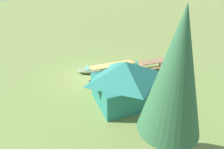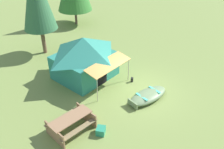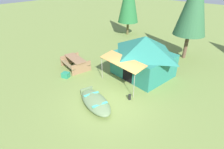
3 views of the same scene
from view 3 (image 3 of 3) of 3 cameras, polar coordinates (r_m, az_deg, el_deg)
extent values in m
plane|color=olive|center=(9.64, -0.34, -8.61)|extent=(80.00, 80.00, 0.00)
ellipsoid|color=#647D53|center=(9.35, -5.18, -8.52)|extent=(2.72, 1.84, 0.42)
ellipsoid|color=#232B1D|center=(9.33, -5.19, -8.36)|extent=(2.49, 1.66, 0.15)
cube|color=#42B698|center=(8.88, -3.82, -9.39)|extent=(0.40, 0.83, 0.04)
cube|color=#42B698|center=(9.62, -6.52, -6.11)|extent=(0.40, 0.83, 0.04)
cube|color=#647D53|center=(10.20, -7.99, -4.94)|extent=(0.30, 0.69, 0.32)
cube|color=#287D6A|center=(11.96, 9.79, 3.25)|extent=(3.62, 3.30, 1.51)
pyramid|color=#287D6A|center=(11.45, 10.34, 9.12)|extent=(3.91, 3.56, 1.10)
cube|color=black|center=(11.04, 4.87, 0.57)|extent=(0.76, 0.14, 1.21)
cube|color=tan|center=(10.32, 3.21, 4.23)|extent=(3.03, 1.37, 0.21)
cylinder|color=gray|center=(9.64, 6.91, -3.63)|extent=(0.04, 0.04, 1.43)
cylinder|color=gray|center=(11.37, -3.16, 2.02)|extent=(0.04, 0.04, 1.43)
cube|color=#916C4B|center=(12.87, -11.57, 5.01)|extent=(2.11, 1.15, 0.04)
cube|color=olive|center=(12.79, -13.78, 3.16)|extent=(2.01, 0.70, 0.04)
cube|color=olive|center=(13.21, -9.19, 4.53)|extent=(2.01, 0.70, 0.04)
cube|color=#916C4B|center=(13.79, -13.05, 4.76)|extent=(0.38, 1.40, 0.73)
cube|color=#916C4B|center=(12.30, -9.57, 2.01)|extent=(0.38, 1.40, 0.73)
cube|color=#278963|center=(12.08, -14.33, -0.14)|extent=(0.55, 0.52, 0.34)
cylinder|color=black|center=(9.79, 5.53, -7.06)|extent=(0.18, 0.18, 0.29)
cylinder|color=brown|center=(15.34, 22.13, 8.20)|extent=(0.27, 0.27, 1.88)
cone|color=#30633C|center=(14.61, 24.64, 20.07)|extent=(2.31, 2.31, 4.60)
cylinder|color=brown|center=(20.33, 4.92, 14.27)|extent=(0.24, 0.24, 1.34)
camera|label=1|loc=(18.09, 48.04, 25.87)|focal=33.68mm
camera|label=2|loc=(15.61, -52.60, 28.17)|focal=38.88mm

